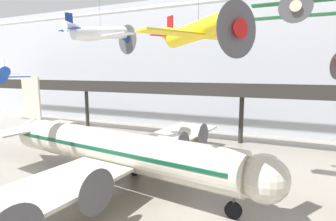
{
  "coord_description": "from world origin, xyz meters",
  "views": [
    {
      "loc": [
        5.74,
        -12.21,
        11.1
      ],
      "look_at": [
        -3.21,
        8.07,
        7.78
      ],
      "focal_mm": 28.0,
      "sensor_mm": 36.0,
      "label": 1
    }
  ],
  "objects": [
    {
      "name": "suspended_plane_yellow_lowwing",
      "position": [
        1.01,
        2.81,
        13.41
      ],
      "size": [
        6.68,
        7.36,
        9.08
      ],
      "rotation": [
        0.0,
        0.0,
        5.72
      ],
      "color": "yellow"
    },
    {
      "name": "suspended_plane_white_twin",
      "position": [
        -12.4,
        11.12,
        15.1
      ],
      "size": [
        9.31,
        8.0,
        7.83
      ],
      "rotation": [
        0.0,
        0.0,
        1.21
      ],
      "color": "silver"
    },
    {
      "name": "mezzanine_walkway",
      "position": [
        0.0,
        27.91,
        7.76
      ],
      "size": [
        110.0,
        3.2,
        9.4
      ],
      "color": "#2D2B28",
      "rests_on": "ground"
    },
    {
      "name": "airliner_silver_main",
      "position": [
        -9.21,
        8.19,
        3.59
      ],
      "size": [
        32.39,
        36.97,
        10.47
      ],
      "rotation": [
        0.0,
        0.0,
        -0.12
      ],
      "color": "beige",
      "rests_on": "ground"
    },
    {
      "name": "suspended_plane_green_biplane",
      "position": [
        6.16,
        13.25,
        16.09
      ],
      "size": [
        6.89,
        5.61,
        6.14
      ],
      "rotation": [
        0.0,
        0.0,
        4.73
      ],
      "color": "#1E6B33"
    },
    {
      "name": "hangar_back_wall",
      "position": [
        0.0,
        36.97,
        12.44
      ],
      "size": [
        140.0,
        3.0,
        24.88
      ],
      "color": "silver",
      "rests_on": "ground"
    }
  ]
}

